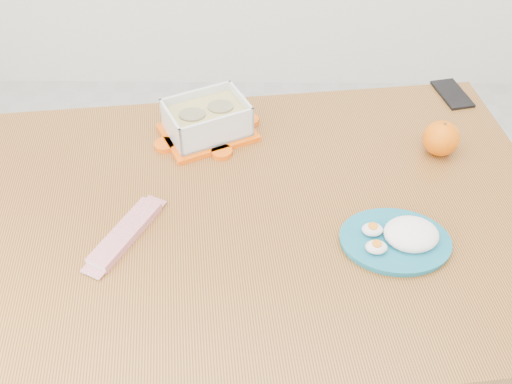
{
  "coord_description": "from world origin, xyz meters",
  "views": [
    {
      "loc": [
        -0.01,
        -0.82,
        1.65
      ],
      "look_at": [
        -0.02,
        0.06,
        0.81
      ],
      "focal_mm": 40.0,
      "sensor_mm": 36.0,
      "label": 1
    }
  ],
  "objects_px": {
    "dining_table": "(256,237)",
    "orange_fruit": "(441,138)",
    "smartphone": "(452,94)",
    "food_container": "(207,120)",
    "rice_plate": "(401,237)"
  },
  "relations": [
    {
      "from": "dining_table",
      "to": "orange_fruit",
      "type": "relative_size",
      "value": 16.62
    },
    {
      "from": "smartphone",
      "to": "dining_table",
      "type": "bearing_deg",
      "value": -152.43
    },
    {
      "from": "dining_table",
      "to": "food_container",
      "type": "bearing_deg",
      "value": 107.08
    },
    {
      "from": "rice_plate",
      "to": "orange_fruit",
      "type": "bearing_deg",
      "value": 67.71
    },
    {
      "from": "dining_table",
      "to": "food_container",
      "type": "xyz_separation_m",
      "value": [
        -0.13,
        0.28,
        0.13
      ]
    },
    {
      "from": "dining_table",
      "to": "food_container",
      "type": "height_order",
      "value": "food_container"
    },
    {
      "from": "dining_table",
      "to": "orange_fruit",
      "type": "xyz_separation_m",
      "value": [
        0.45,
        0.21,
        0.13
      ]
    },
    {
      "from": "rice_plate",
      "to": "smartphone",
      "type": "bearing_deg",
      "value": 69.91
    },
    {
      "from": "smartphone",
      "to": "orange_fruit",
      "type": "bearing_deg",
      "value": -123.76
    },
    {
      "from": "food_container",
      "to": "smartphone",
      "type": "relative_size",
      "value": 1.98
    },
    {
      "from": "dining_table",
      "to": "smartphone",
      "type": "relative_size",
      "value": 10.43
    },
    {
      "from": "smartphone",
      "to": "food_container",
      "type": "bearing_deg",
      "value": -177.29
    },
    {
      "from": "orange_fruit",
      "to": "smartphone",
      "type": "bearing_deg",
      "value": 69.06
    },
    {
      "from": "food_container",
      "to": "smartphone",
      "type": "distance_m",
      "value": 0.7
    },
    {
      "from": "food_container",
      "to": "rice_plate",
      "type": "distance_m",
      "value": 0.56
    }
  ]
}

